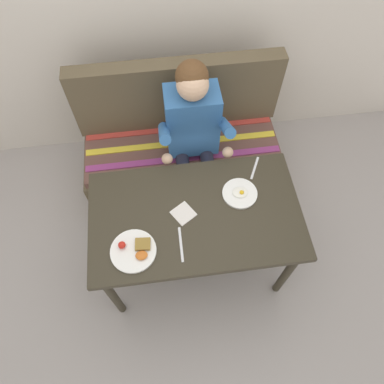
{
  "coord_description": "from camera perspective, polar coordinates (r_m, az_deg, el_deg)",
  "views": [
    {
      "loc": [
        -0.14,
        -0.91,
        2.53
      ],
      "look_at": [
        0.0,
        0.15,
        0.72
      ],
      "focal_mm": 33.59,
      "sensor_mm": 36.0,
      "label": 1
    }
  ],
  "objects": [
    {
      "name": "ground_plane",
      "position": [
        2.69,
        0.43,
        -10.57
      ],
      "size": [
        8.0,
        8.0,
        0.0
      ],
      "primitive_type": "plane",
      "color": "#A39B98"
    },
    {
      "name": "table",
      "position": [
        2.1,
        0.54,
        -4.51
      ],
      "size": [
        1.2,
        0.7,
        0.73
      ],
      "color": "#312B1E",
      "rests_on": "ground"
    },
    {
      "name": "couch",
      "position": [
        2.77,
        -1.68,
        6.77
      ],
      "size": [
        1.44,
        0.56,
        1.0
      ],
      "color": "brown",
      "rests_on": "ground"
    },
    {
      "name": "person",
      "position": [
        2.34,
        0.25,
        9.67
      ],
      "size": [
        0.45,
        0.61,
        1.21
      ],
      "color": "#3163A1",
      "rests_on": "ground"
    },
    {
      "name": "plate_breakfast",
      "position": [
        1.94,
        -9.19,
        -9.13
      ],
      "size": [
        0.25,
        0.25,
        0.05
      ],
      "color": "white",
      "rests_on": "table"
    },
    {
      "name": "plate_eggs",
      "position": [
        2.09,
        7.6,
        -0.2
      ],
      "size": [
        0.2,
        0.2,
        0.04
      ],
      "color": "white",
      "rests_on": "table"
    },
    {
      "name": "napkin",
      "position": [
        2.02,
        -1.38,
        -3.42
      ],
      "size": [
        0.16,
        0.16,
        0.01
      ],
      "primitive_type": "cube",
      "rotation": [
        0.0,
        0.0,
        0.57
      ],
      "color": "silver",
      "rests_on": "table"
    },
    {
      "name": "fork",
      "position": [
        2.21,
        9.93,
        3.79
      ],
      "size": [
        0.09,
        0.16,
        0.0
      ],
      "primitive_type": "cube",
      "rotation": [
        0.0,
        0.0,
        -0.47
      ],
      "color": "silver",
      "rests_on": "table"
    },
    {
      "name": "knife",
      "position": [
        1.94,
        -1.77,
        -8.3
      ],
      "size": [
        0.02,
        0.2,
        0.0
      ],
      "primitive_type": "cube",
      "rotation": [
        0.0,
        0.0,
        -0.02
      ],
      "color": "silver",
      "rests_on": "table"
    }
  ]
}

